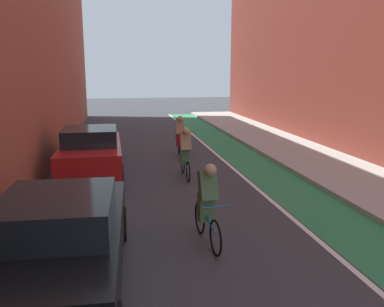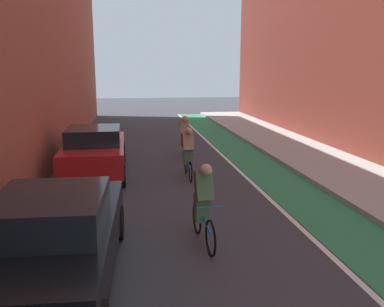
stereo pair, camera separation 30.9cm
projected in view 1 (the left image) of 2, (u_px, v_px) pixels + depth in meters
ground_plane at (186, 191)px, 11.17m from camera, size 78.12×78.12×0.00m
bike_lane_paint at (261, 169)px, 13.61m from camera, size 1.60×35.51×0.00m
lane_divider_stripe at (235, 170)px, 13.45m from camera, size 0.12×35.51×0.00m
sidewalk_right at (325, 164)px, 14.00m from camera, size 3.04×35.51×0.14m
parked_sedan_black at (62, 240)px, 5.99m from camera, size 1.96×4.52×1.53m
parked_sedan_red at (91, 151)px, 12.68m from camera, size 1.94×4.42×1.53m
cyclist_mid at (207, 201)px, 7.61m from camera, size 0.48×1.71×1.61m
cyclist_trailing at (185, 151)px, 12.38m from camera, size 0.48×1.68×1.59m
cyclist_far at (180, 135)px, 15.41m from camera, size 0.48×1.69×1.60m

